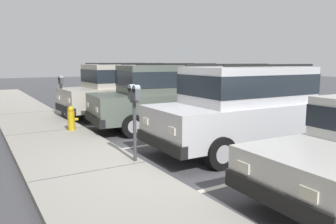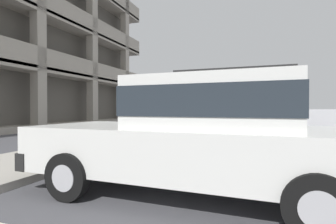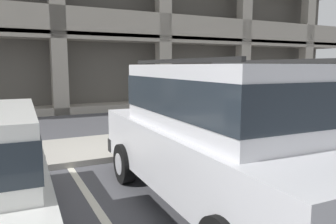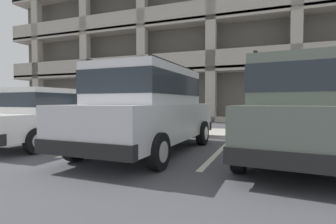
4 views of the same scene
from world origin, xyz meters
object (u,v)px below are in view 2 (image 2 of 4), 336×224
object	(u,v)px
red_sedan	(200,133)
parking_meter_far	(187,107)
parking_meter_near	(130,104)
fire_hydrant	(164,125)
dark_hatchback	(234,110)
blue_coupe	(234,110)
silver_suv	(233,111)

from	to	relation	value
red_sedan	parking_meter_far	size ratio (longest dim) A/B	3.08
red_sedan	parking_meter_near	bearing A→B (deg)	42.31
red_sedan	parking_meter_far	bearing A→B (deg)	18.24
parking_meter_near	fire_hydrant	distance (m)	3.75
dark_hatchback	fire_hydrant	xyz separation A→B (m)	(0.60, 2.89, -0.62)
blue_coupe	parking_meter_far	size ratio (longest dim) A/B	3.30
parking_meter_far	fire_hydrant	xyz separation A→B (m)	(-2.52, 0.34, -0.76)
parking_meter_far	dark_hatchback	bearing A→B (deg)	-140.75
silver_suv	parking_meter_far	world-z (taller)	silver_suv
blue_coupe	parking_meter_near	bearing A→B (deg)	155.18
red_sedan	parking_meter_near	size ratio (longest dim) A/B	2.98
blue_coupe	parking_meter_far	bearing A→B (deg)	80.30
dark_hatchback	silver_suv	bearing A→B (deg)	-169.88
silver_suv	parking_meter_far	distance (m)	6.93
dark_hatchback	parking_meter_far	size ratio (longest dim) A/B	3.35
parking_meter_far	fire_hydrant	world-z (taller)	parking_meter_far
red_sedan	blue_coupe	xyz separation A→B (m)	(9.13, 0.32, 0.27)
parking_meter_near	parking_meter_far	distance (m)	6.18
silver_suv	parking_meter_near	xyz separation A→B (m)	(0.16, 2.85, 0.17)
blue_coupe	parking_meter_far	xyz separation A→B (m)	(0.28, 2.34, 0.13)
fire_hydrant	parking_meter_near	bearing A→B (deg)	-175.36
parking_meter_far	fire_hydrant	distance (m)	2.65
blue_coupe	fire_hydrant	size ratio (longest dim) A/B	6.95
silver_suv	parking_meter_far	bearing A→B (deg)	25.44
dark_hatchback	parking_meter_near	distance (m)	4.01
parking_meter_near	fire_hydrant	size ratio (longest dim) A/B	2.18
dark_hatchback	blue_coupe	size ratio (longest dim) A/B	1.01
silver_suv	parking_meter_near	world-z (taller)	silver_suv
dark_hatchback	fire_hydrant	bearing A→B (deg)	83.81
parking_meter_near	red_sedan	bearing A→B (deg)	-140.17
blue_coupe	dark_hatchback	bearing A→B (deg)	-178.59
red_sedan	dark_hatchback	world-z (taller)	dark_hatchback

